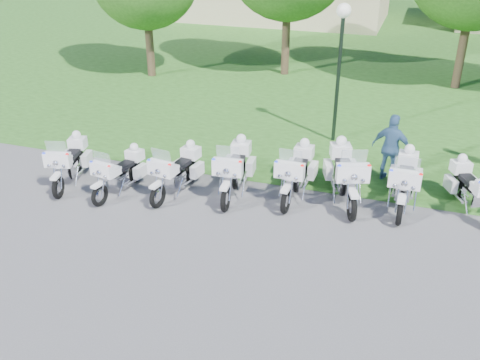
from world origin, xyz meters
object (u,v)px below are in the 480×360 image
(motorcycle_5, at_px, (345,173))
(lamp_post, at_px, (341,40))
(motorcycle_3, at_px, (235,169))
(motorcycle_4, at_px, (297,172))
(bystander_c, at_px, (392,148))
(motorcycle_2, at_px, (177,170))
(motorcycle_0, at_px, (70,161))
(motorcycle_1, at_px, (120,171))
(motorcycle_6, at_px, (405,180))
(motorcycle_7, at_px, (472,187))

(motorcycle_5, height_order, lamp_post, lamp_post)
(motorcycle_3, xyz_separation_m, motorcycle_4, (1.58, 0.36, -0.02))
(bystander_c, bearing_deg, motorcycle_2, 42.12)
(motorcycle_0, height_order, motorcycle_1, motorcycle_0)
(motorcycle_1, bearing_deg, motorcycle_6, -158.62)
(motorcycle_6, xyz_separation_m, motorcycle_7, (1.61, 0.28, -0.07))
(bystander_c, bearing_deg, motorcycle_4, 53.71)
(motorcycle_5, relative_size, motorcycle_7, 1.21)
(motorcycle_0, distance_m, motorcycle_1, 1.60)
(motorcycle_5, bearing_deg, motorcycle_1, -4.13)
(motorcycle_2, xyz_separation_m, bystander_c, (5.27, 2.56, 0.32))
(bystander_c, bearing_deg, motorcycle_0, 35.83)
(motorcycle_4, distance_m, lamp_post, 4.87)
(motorcycle_2, xyz_separation_m, motorcycle_6, (5.73, 1.21, 0.06))
(motorcycle_4, bearing_deg, lamp_post, -92.68)
(motorcycle_4, bearing_deg, motorcycle_3, 14.19)
(motorcycle_1, xyz_separation_m, lamp_post, (4.75, 5.42, 2.68))
(lamp_post, height_order, bystander_c, lamp_post)
(motorcycle_7, bearing_deg, motorcycle_4, -15.86)
(motorcycle_1, xyz_separation_m, motorcycle_2, (1.44, 0.46, 0.04))
(motorcycle_1, xyz_separation_m, bystander_c, (6.71, 3.02, 0.37))
(motorcycle_0, relative_size, motorcycle_4, 0.92)
(motorcycle_1, xyz_separation_m, motorcycle_3, (2.89, 0.94, 0.11))
(motorcycle_4, bearing_deg, motorcycle_5, -169.54)
(motorcycle_3, height_order, motorcycle_5, motorcycle_5)
(motorcycle_5, xyz_separation_m, lamp_post, (-0.94, 3.92, 2.54))
(motorcycle_2, distance_m, lamp_post, 6.52)
(motorcycle_3, bearing_deg, motorcycle_1, 11.77)
(motorcycle_6, height_order, lamp_post, lamp_post)
(lamp_post, bearing_deg, bystander_c, -50.83)
(motorcycle_5, height_order, bystander_c, bystander_c)
(motorcycle_0, height_order, motorcycle_5, motorcycle_5)
(motorcycle_1, relative_size, lamp_post, 0.48)
(motorcycle_5, bearing_deg, motorcycle_7, 169.40)
(motorcycle_3, xyz_separation_m, bystander_c, (3.82, 2.08, 0.26))
(motorcycle_4, height_order, motorcycle_6, motorcycle_6)
(motorcycle_1, height_order, motorcycle_4, motorcycle_4)
(motorcycle_5, bearing_deg, motorcycle_6, 167.67)
(motorcycle_0, height_order, motorcycle_3, motorcycle_3)
(motorcycle_5, xyz_separation_m, motorcycle_7, (3.09, 0.45, -0.11))
(motorcycle_5, bearing_deg, bystander_c, -142.62)
(motorcycle_0, height_order, lamp_post, lamp_post)
(motorcycle_7, bearing_deg, lamp_post, -65.15)
(motorcycle_0, height_order, motorcycle_2, motorcycle_0)
(motorcycle_1, relative_size, motorcycle_4, 0.87)
(motorcycle_2, height_order, motorcycle_3, motorcycle_3)
(motorcycle_1, relative_size, motorcycle_6, 0.85)
(lamp_post, bearing_deg, motorcycle_5, -76.48)
(motorcycle_0, relative_size, motorcycle_7, 1.07)
(motorcycle_0, distance_m, lamp_post, 8.73)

